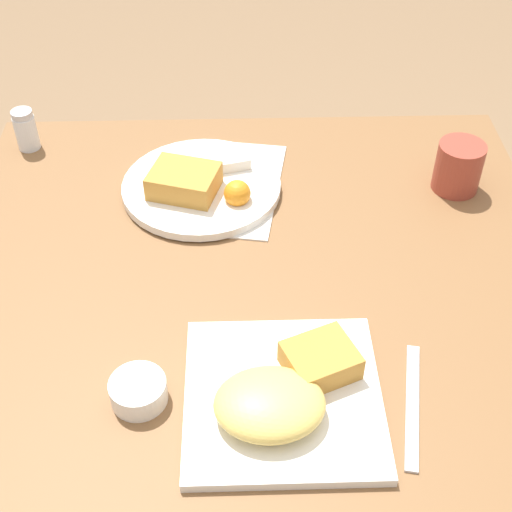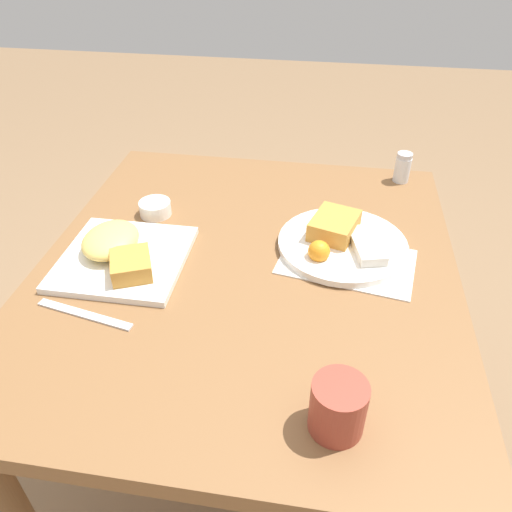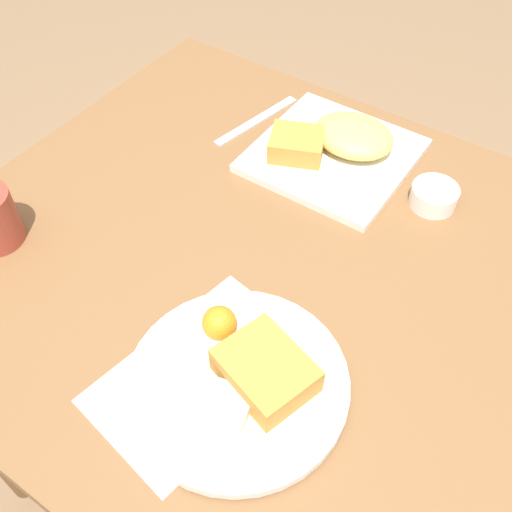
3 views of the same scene
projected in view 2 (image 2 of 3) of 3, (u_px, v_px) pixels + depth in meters
ground_plane at (250, 463)px, 1.43m from camera, size 8.00×8.00×0.00m
dining_table at (247, 298)px, 1.05m from camera, size 0.93×0.83×0.72m
menu_card at (347, 262)px, 1.00m from camera, size 0.21×0.29×0.00m
plate_square_near at (120, 252)px, 0.99m from camera, size 0.24×0.24×0.06m
plate_oval_far at (341, 240)px, 1.03m from camera, size 0.27×0.27×0.05m
sauce_ramekin at (155, 208)px, 1.13m from camera, size 0.07×0.07×0.03m
salt_shaker at (402, 169)px, 1.25m from camera, size 0.04×0.04×0.08m
butter_knife at (85, 314)px, 0.88m from camera, size 0.05×0.19×0.00m
coffee_mug at (338, 407)px, 0.67m from camera, size 0.08×0.08×0.08m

